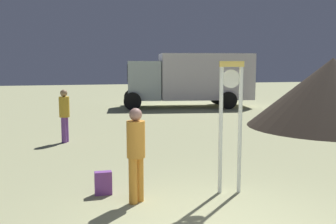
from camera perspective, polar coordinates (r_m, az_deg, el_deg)
standing_clock at (r=7.04m, az=9.16°, el=-0.58°), size 0.44×0.16×2.39m
person_near_clock at (r=6.55m, az=-4.72°, el=-5.63°), size 0.31×0.31×1.61m
backpack at (r=7.19m, az=-9.48°, el=-10.27°), size 0.30×0.19×0.42m
person_distant at (r=11.94m, az=-14.96°, el=-0.15°), size 0.30×0.30×1.59m
box_truck_near at (r=21.19m, az=3.49°, el=5.06°), size 7.17×3.52×2.88m
dome_tent at (r=15.60m, az=22.86°, el=2.63°), size 6.11×6.11×2.56m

